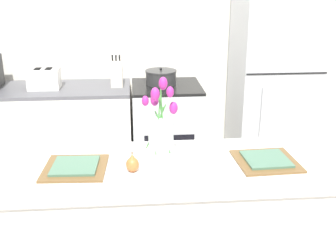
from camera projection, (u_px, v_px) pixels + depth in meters
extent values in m
cube|color=silver|center=(152.00, 28.00, 3.89)|extent=(5.20, 0.08, 2.70)
cube|color=silver|center=(172.00, 240.00, 2.32)|extent=(1.76, 0.62, 0.85)
cube|color=silver|center=(172.00, 167.00, 2.17)|extent=(1.80, 0.66, 0.03)
cube|color=silver|center=(37.00, 139.00, 3.74)|extent=(1.68, 0.60, 0.87)
cube|color=#515156|center=(31.00, 90.00, 3.59)|extent=(1.68, 0.60, 0.03)
cube|color=#B2B5B7|center=(167.00, 135.00, 3.83)|extent=(0.60, 0.60, 0.88)
cube|color=black|center=(166.00, 87.00, 3.68)|extent=(0.60, 0.60, 0.02)
cube|color=black|center=(169.00, 151.00, 3.55)|extent=(0.42, 0.01, 0.29)
cube|color=#B7BABC|center=(272.00, 88.00, 3.76)|extent=(0.68, 0.64, 1.71)
cube|color=black|center=(287.00, 74.00, 3.39)|extent=(0.67, 0.01, 0.01)
cylinder|color=#B2B5B7|center=(261.00, 130.00, 3.52)|extent=(0.02, 0.02, 0.74)
cylinder|color=silver|center=(161.00, 140.00, 2.16)|extent=(0.13, 0.13, 0.24)
cylinder|color=#4C9342|center=(164.00, 131.00, 2.14)|extent=(0.10, 0.03, 0.21)
ellipsoid|color=#B22889|center=(173.00, 108.00, 2.10)|extent=(0.04, 0.04, 0.06)
cylinder|color=#4C9342|center=(162.00, 120.00, 2.14)|extent=(0.02, 0.04, 0.33)
ellipsoid|color=#B22889|center=(163.00, 83.00, 2.09)|extent=(0.04, 0.04, 0.07)
cylinder|color=#4C9342|center=(159.00, 127.00, 2.15)|extent=(0.04, 0.07, 0.24)
ellipsoid|color=#B22889|center=(155.00, 100.00, 2.13)|extent=(0.04, 0.04, 0.06)
cylinder|color=#4C9342|center=(156.00, 127.00, 2.14)|extent=(0.11, 0.02, 0.24)
ellipsoid|color=#B22889|center=(145.00, 101.00, 2.10)|extent=(0.04, 0.04, 0.05)
cylinder|color=#4C9342|center=(158.00, 125.00, 2.10)|extent=(0.04, 0.06, 0.30)
ellipsoid|color=#B22889|center=(155.00, 94.00, 2.02)|extent=(0.04, 0.04, 0.07)
cylinder|color=#4C9342|center=(164.00, 123.00, 2.11)|extent=(0.06, 0.08, 0.31)
ellipsoid|color=#B22889|center=(170.00, 92.00, 2.03)|extent=(0.04, 0.04, 0.06)
ellipsoid|color=#C66B33|center=(132.00, 165.00, 2.07)|extent=(0.07, 0.07, 0.08)
cone|color=#C66B33|center=(132.00, 157.00, 2.06)|extent=(0.04, 0.04, 0.03)
cylinder|color=brown|center=(132.00, 153.00, 2.05)|extent=(0.01, 0.01, 0.01)
cube|color=brown|center=(75.00, 168.00, 2.11)|extent=(0.32, 0.32, 0.01)
cube|color=#477056|center=(75.00, 166.00, 2.11)|extent=(0.23, 0.23, 0.01)
cube|color=brown|center=(266.00, 161.00, 2.19)|extent=(0.32, 0.32, 0.01)
cube|color=#477056|center=(266.00, 159.00, 2.18)|extent=(0.23, 0.23, 0.01)
cube|color=silver|center=(44.00, 79.00, 3.53)|extent=(0.26, 0.18, 0.17)
cube|color=black|center=(37.00, 69.00, 3.50)|extent=(0.05, 0.11, 0.01)
cube|color=black|center=(49.00, 69.00, 3.51)|extent=(0.05, 0.11, 0.01)
cube|color=black|center=(27.00, 76.00, 3.51)|extent=(0.02, 0.02, 0.02)
cylinder|color=#2D2D2D|center=(161.00, 78.00, 3.70)|extent=(0.27, 0.27, 0.11)
cylinder|color=#2D2D2D|center=(161.00, 71.00, 3.68)|extent=(0.27, 0.27, 0.01)
sphere|color=black|center=(161.00, 69.00, 3.67)|extent=(0.02, 0.02, 0.02)
cube|color=beige|center=(117.00, 73.00, 3.61)|extent=(0.10, 0.14, 0.22)
cylinder|color=black|center=(112.00, 58.00, 3.56)|extent=(0.01, 0.01, 0.05)
cylinder|color=black|center=(116.00, 58.00, 3.57)|extent=(0.01, 0.01, 0.05)
cylinder|color=black|center=(119.00, 58.00, 3.57)|extent=(0.01, 0.01, 0.05)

